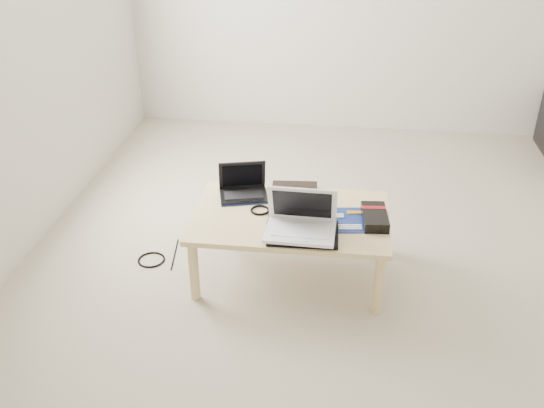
# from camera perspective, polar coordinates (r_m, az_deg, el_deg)

# --- Properties ---
(ground) EXTENTS (4.00, 4.00, 0.00)m
(ground) POSITION_cam_1_polar(r_m,az_deg,el_deg) (3.92, 7.47, -3.77)
(ground) COLOR #ADA38C
(ground) RESTS_ON ground
(coffee_table) EXTENTS (1.10, 0.70, 0.40)m
(coffee_table) POSITION_cam_1_polar(r_m,az_deg,el_deg) (3.44, 1.76, -1.73)
(coffee_table) COLOR #DEC285
(coffee_table) RESTS_ON ground
(book) EXTENTS (0.29, 0.25, 0.03)m
(book) POSITION_cam_1_polar(r_m,az_deg,el_deg) (3.63, 2.13, 1.20)
(book) COLOR black
(book) RESTS_ON coffee_table
(netbook) EXTENTS (0.32, 0.27, 0.20)m
(netbook) POSITION_cam_1_polar(r_m,az_deg,el_deg) (3.60, -2.73, 1.43)
(netbook) COLOR black
(netbook) RESTS_ON coffee_table
(tablet) EXTENTS (0.27, 0.21, 0.01)m
(tablet) POSITION_cam_1_polar(r_m,az_deg,el_deg) (3.39, 1.98, -1.17)
(tablet) COLOR black
(tablet) RESTS_ON coffee_table
(remote) EXTENTS (0.08, 0.20, 0.02)m
(remote) POSITION_cam_1_polar(r_m,az_deg,el_deg) (3.42, 3.92, -0.83)
(remote) COLOR silver
(remote) RESTS_ON coffee_table
(neoprene_sleeve) EXTENTS (0.38, 0.28, 0.02)m
(neoprene_sleeve) POSITION_cam_1_polar(r_m,az_deg,el_deg) (3.23, 2.95, -2.75)
(neoprene_sleeve) COLOR black
(neoprene_sleeve) RESTS_ON coffee_table
(white_laptop) EXTENTS (0.37, 0.27, 0.25)m
(white_laptop) POSITION_cam_1_polar(r_m,az_deg,el_deg) (3.21, 2.73, -1.71)
(white_laptop) COLOR silver
(white_laptop) RESTS_ON neoprene_sleeve
(motherboard) EXTENTS (0.25, 0.30, 0.01)m
(motherboard) POSITION_cam_1_polar(r_m,az_deg,el_deg) (3.38, 6.92, -1.50)
(motherboard) COLOR #0B1A4A
(motherboard) RESTS_ON coffee_table
(gpu_box) EXTENTS (0.15, 0.27, 0.06)m
(gpu_box) POSITION_cam_1_polar(r_m,az_deg,el_deg) (3.38, 9.64, -1.22)
(gpu_box) COLOR black
(gpu_box) RESTS_ON coffee_table
(cable_coil) EXTENTS (0.13, 0.13, 0.01)m
(cable_coil) POSITION_cam_1_polar(r_m,az_deg,el_deg) (3.45, -1.14, -0.58)
(cable_coil) COLOR black
(cable_coil) RESTS_ON coffee_table
(floor_cable_coil) EXTENTS (0.21, 0.21, 0.01)m
(floor_cable_coil) POSITION_cam_1_polar(r_m,az_deg,el_deg) (3.80, -11.29, -5.17)
(floor_cable_coil) COLOR black
(floor_cable_coil) RESTS_ON ground
(floor_cable_trail) EXTENTS (0.05, 0.34, 0.01)m
(floor_cable_trail) POSITION_cam_1_polar(r_m,az_deg,el_deg) (3.83, -9.15, -4.70)
(floor_cable_trail) COLOR black
(floor_cable_trail) RESTS_ON ground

